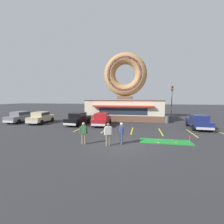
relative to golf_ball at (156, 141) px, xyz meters
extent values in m
plane|color=#2D2D30|center=(-2.87, -1.21, -0.05)|extent=(160.00, 160.00, 0.00)
cube|color=brown|center=(-3.95, 12.79, 0.40)|extent=(12.00, 6.00, 0.90)
cube|color=beige|center=(-3.95, 12.79, 2.00)|extent=(12.00, 6.00, 2.30)
cube|color=gray|center=(-3.95, 12.79, 3.23)|extent=(12.30, 6.30, 0.16)
cube|color=red|center=(-3.95, 9.49, 2.30)|extent=(9.00, 0.60, 0.20)
cube|color=#232D3D|center=(-3.95, 9.77, 1.50)|extent=(7.20, 0.03, 1.00)
cube|color=brown|center=(-3.95, 12.79, 3.56)|extent=(2.40, 1.80, 0.50)
torus|color=#B27F4C|center=(-3.95, 12.79, 7.36)|extent=(7.10, 1.90, 7.10)
torus|color=#D8728C|center=(-3.95, 12.36, 7.36)|extent=(6.24, 1.05, 6.24)
cube|color=#1E842D|center=(0.73, 0.13, -0.04)|extent=(4.04, 1.43, 0.03)
torus|color=#D8667F|center=(1.39, 0.67, 0.00)|extent=(0.13, 0.13, 0.04)
torus|color=brown|center=(-0.29, 0.33, 0.00)|extent=(0.13, 0.13, 0.04)
torus|color=#D8667F|center=(0.21, 0.48, 0.00)|extent=(0.13, 0.13, 0.04)
torus|color=#E5C666|center=(0.14, -0.36, 0.00)|extent=(0.13, 0.13, 0.04)
torus|color=#D17F47|center=(1.48, -0.08, 0.00)|extent=(0.13, 0.13, 0.04)
sphere|color=white|center=(0.00, 0.00, 0.00)|extent=(0.04, 0.04, 0.04)
cylinder|color=silver|center=(2.50, 0.07, 0.25)|extent=(0.01, 0.01, 0.55)
cube|color=red|center=(2.56, 0.07, 0.48)|extent=(0.12, 0.01, 0.08)
cube|color=black|center=(-9.44, 6.21, 0.61)|extent=(2.06, 4.51, 0.68)
cube|color=black|center=(-9.45, 6.06, 1.25)|extent=(1.70, 2.20, 0.60)
cube|color=#232D3D|center=(-9.45, 6.06, 1.27)|extent=(1.72, 2.12, 0.36)
cube|color=silver|center=(-9.28, 8.44, 0.37)|extent=(1.67, 0.22, 0.24)
cube|color=silver|center=(-9.59, 3.99, 0.37)|extent=(1.67, 0.22, 0.24)
cylinder|color=black|center=(-10.22, 7.64, 0.27)|extent=(0.26, 0.65, 0.64)
cylinder|color=black|center=(-8.46, 7.51, 0.27)|extent=(0.26, 0.65, 0.64)
cylinder|color=black|center=(-10.41, 4.91, 0.27)|extent=(0.26, 0.65, 0.64)
cylinder|color=black|center=(-8.65, 4.79, 0.27)|extent=(0.26, 0.65, 0.64)
cube|color=maroon|center=(-6.25, 6.44, 0.61)|extent=(2.02, 4.50, 0.68)
cube|color=maroon|center=(-6.24, 6.29, 1.25)|extent=(1.68, 2.19, 0.60)
cube|color=#232D3D|center=(-6.24, 6.29, 1.27)|extent=(1.70, 2.11, 0.36)
cube|color=silver|center=(-6.39, 8.66, 0.37)|extent=(1.67, 0.20, 0.24)
cube|color=silver|center=(-6.12, 4.21, 0.37)|extent=(1.67, 0.20, 0.24)
cylinder|color=black|center=(-7.21, 7.74, 0.27)|extent=(0.26, 0.65, 0.64)
cylinder|color=black|center=(-5.46, 7.85, 0.27)|extent=(0.26, 0.65, 0.64)
cylinder|color=black|center=(-7.05, 5.02, 0.27)|extent=(0.26, 0.65, 0.64)
cylinder|color=black|center=(-5.29, 5.13, 0.27)|extent=(0.26, 0.65, 0.64)
cube|color=navy|center=(5.32, 6.48, 0.61)|extent=(1.94, 4.47, 0.68)
cube|color=navy|center=(5.31, 6.33, 1.25)|extent=(1.65, 2.16, 0.60)
cube|color=#232D3D|center=(5.31, 6.33, 1.27)|extent=(1.67, 2.08, 0.36)
cube|color=silver|center=(5.41, 8.71, 0.37)|extent=(1.67, 0.17, 0.24)
cube|color=silver|center=(5.22, 4.25, 0.37)|extent=(1.67, 0.17, 0.24)
cylinder|color=black|center=(4.49, 7.88, 0.27)|extent=(0.25, 0.65, 0.64)
cylinder|color=black|center=(6.25, 7.80, 0.27)|extent=(0.25, 0.65, 0.64)
cylinder|color=black|center=(4.38, 5.15, 0.27)|extent=(0.25, 0.65, 0.64)
cylinder|color=black|center=(6.14, 5.08, 0.27)|extent=(0.25, 0.65, 0.64)
cube|color=slate|center=(-18.47, 6.47, 0.61)|extent=(1.88, 4.45, 0.68)
cube|color=slate|center=(-18.47, 6.32, 1.25)|extent=(1.62, 2.14, 0.60)
cube|color=#232D3D|center=(-18.47, 6.32, 1.27)|extent=(1.64, 2.06, 0.36)
cube|color=silver|center=(-18.41, 8.70, 0.37)|extent=(1.67, 0.14, 0.24)
cube|color=silver|center=(-18.53, 4.24, 0.37)|extent=(1.67, 0.14, 0.24)
cylinder|color=black|center=(-19.31, 7.86, 0.27)|extent=(0.24, 0.65, 0.64)
cylinder|color=black|center=(-17.55, 7.81, 0.27)|extent=(0.24, 0.65, 0.64)
cylinder|color=black|center=(-19.38, 5.13, 0.27)|extent=(0.24, 0.65, 0.64)
cylinder|color=black|center=(-17.62, 5.08, 0.27)|extent=(0.24, 0.65, 0.64)
cube|color=#BCAD89|center=(-15.16, 6.47, 0.61)|extent=(2.10, 4.52, 0.68)
cube|color=#BCAD89|center=(-15.15, 6.32, 1.25)|extent=(1.72, 2.22, 0.60)
cube|color=#232D3D|center=(-15.15, 6.32, 1.27)|extent=(1.74, 2.13, 0.36)
cube|color=silver|center=(-15.34, 8.69, 0.37)|extent=(1.67, 0.23, 0.24)
cube|color=silver|center=(-14.99, 4.24, 0.37)|extent=(1.67, 0.23, 0.24)
cylinder|color=black|center=(-16.15, 7.76, 0.27)|extent=(0.27, 0.66, 0.64)
cylinder|color=black|center=(-14.39, 7.90, 0.27)|extent=(0.27, 0.66, 0.64)
cylinder|color=black|center=(-15.93, 5.04, 0.27)|extent=(0.27, 0.66, 0.64)
cylinder|color=black|center=(-14.18, 5.18, 0.27)|extent=(0.27, 0.66, 0.64)
cylinder|color=#7F7056|center=(-3.50, -1.71, 0.37)|extent=(0.15, 0.15, 0.84)
cylinder|color=#7F7056|center=(-3.68, -1.80, 0.37)|extent=(0.15, 0.15, 0.84)
cube|color=silver|center=(-3.59, -1.76, 1.09)|extent=(0.45, 0.38, 0.61)
cylinder|color=silver|center=(-3.37, -1.65, 1.06)|extent=(0.10, 0.10, 0.56)
cylinder|color=silver|center=(-3.82, -1.86, 1.06)|extent=(0.10, 0.10, 0.56)
sphere|color=brown|center=(-3.59, -1.76, 1.54)|extent=(0.22, 0.22, 0.22)
cylinder|color=#474C66|center=(-2.72, -1.06, 0.36)|extent=(0.15, 0.15, 0.81)
cylinder|color=#474C66|center=(-2.65, -1.25, 0.36)|extent=(0.15, 0.15, 0.81)
cube|color=#33478C|center=(-2.68, -1.16, 1.06)|extent=(0.36, 0.44, 0.60)
cylinder|color=#33478C|center=(-2.77, -0.92, 1.03)|extent=(0.10, 0.10, 0.55)
cylinder|color=#33478C|center=(-2.60, -1.39, 1.03)|extent=(0.10, 0.10, 0.55)
sphere|color=beige|center=(-2.68, -1.16, 1.50)|extent=(0.22, 0.22, 0.22)
cylinder|color=#7F7056|center=(-5.58, -1.80, 0.37)|extent=(0.15, 0.15, 0.83)
cylinder|color=#7F7056|center=(-5.39, -1.75, 0.37)|extent=(0.15, 0.15, 0.83)
cube|color=#386B42|center=(-5.49, -1.77, 1.09)|extent=(0.43, 0.32, 0.61)
cylinder|color=#386B42|center=(-5.73, -1.83, 1.06)|extent=(0.10, 0.10, 0.56)
cylinder|color=#386B42|center=(-5.24, -1.72, 1.06)|extent=(0.10, 0.10, 0.56)
sphere|color=tan|center=(-5.49, -1.77, 1.53)|extent=(0.22, 0.22, 0.22)
cylinder|color=#51565B|center=(2.35, 9.69, 0.42)|extent=(0.56, 0.56, 0.95)
torus|color=#303437|center=(2.35, 9.69, 0.90)|extent=(0.57, 0.57, 0.05)
cylinder|color=#595B60|center=(4.22, 16.74, 2.85)|extent=(0.16, 0.16, 5.80)
cube|color=black|center=(4.22, 16.56, 5.20)|extent=(0.28, 0.24, 0.90)
sphere|color=red|center=(4.22, 16.44, 5.50)|extent=(0.18, 0.18, 0.18)
sphere|color=orange|center=(4.22, 16.44, 5.20)|extent=(0.18, 0.18, 0.18)
sphere|color=green|center=(4.22, 16.44, 4.90)|extent=(0.18, 0.18, 0.18)
cube|color=yellow|center=(-8.18, 3.79, -0.05)|extent=(0.12, 3.60, 0.01)
cube|color=yellow|center=(-5.18, 3.79, -0.05)|extent=(0.12, 3.60, 0.01)
cube|color=yellow|center=(-2.18, 3.79, -0.05)|extent=(0.12, 3.60, 0.01)
cube|color=yellow|center=(0.82, 3.79, -0.05)|extent=(0.12, 3.60, 0.01)
cube|color=yellow|center=(3.82, 3.79, -0.05)|extent=(0.12, 3.60, 0.01)
camera|label=1|loc=(-1.23, -12.31, 3.46)|focal=24.00mm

